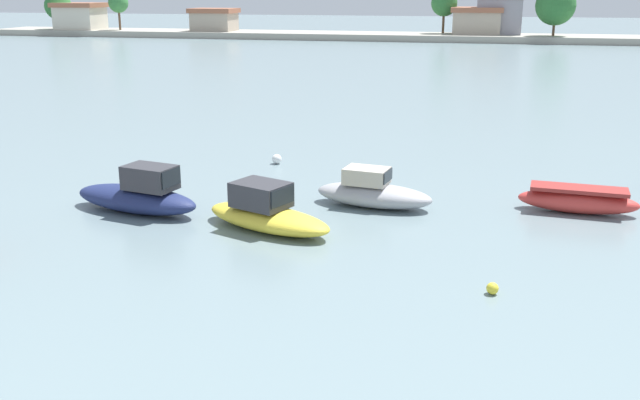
{
  "coord_description": "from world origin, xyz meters",
  "views": [
    {
      "loc": [
        10.64,
        -4.6,
        7.38
      ],
      "look_at": [
        5.28,
        17.99,
        0.51
      ],
      "focal_mm": 40.3,
      "sensor_mm": 36.0,
      "label": 1
    }
  ],
  "objects_px": {
    "moored_boat_4": "(373,192)",
    "mooring_buoy_1": "(492,288)",
    "mooring_buoy_0": "(277,159)",
    "moored_boat_2": "(139,195)",
    "moored_boat_5": "(578,200)",
    "moored_boat_3": "(267,213)"
  },
  "relations": [
    {
      "from": "moored_boat_3",
      "to": "moored_boat_5",
      "type": "xyz_separation_m",
      "value": [
        9.81,
        4.15,
        -0.11
      ]
    },
    {
      "from": "moored_boat_4",
      "to": "moored_boat_5",
      "type": "height_order",
      "value": "moored_boat_4"
    },
    {
      "from": "moored_boat_2",
      "to": "moored_boat_4",
      "type": "bearing_deg",
      "value": 29.94
    },
    {
      "from": "mooring_buoy_0",
      "to": "mooring_buoy_1",
      "type": "distance_m",
      "value": 15.26
    },
    {
      "from": "moored_boat_4",
      "to": "mooring_buoy_1",
      "type": "relative_size",
      "value": 14.15
    },
    {
      "from": "moored_boat_2",
      "to": "moored_boat_5",
      "type": "relative_size",
      "value": 1.25
    },
    {
      "from": "moored_boat_3",
      "to": "mooring_buoy_0",
      "type": "height_order",
      "value": "moored_boat_3"
    },
    {
      "from": "moored_boat_4",
      "to": "moored_boat_5",
      "type": "xyz_separation_m",
      "value": [
        6.93,
        0.89,
        -0.07
      ]
    },
    {
      "from": "moored_boat_4",
      "to": "mooring_buoy_1",
      "type": "xyz_separation_m",
      "value": [
        4.15,
        -6.82,
        -0.35
      ]
    },
    {
      "from": "moored_boat_5",
      "to": "moored_boat_2",
      "type": "bearing_deg",
      "value": -162.11
    },
    {
      "from": "mooring_buoy_0",
      "to": "moored_boat_5",
      "type": "bearing_deg",
      "value": -20.17
    },
    {
      "from": "moored_boat_3",
      "to": "moored_boat_2",
      "type": "bearing_deg",
      "value": -167.28
    },
    {
      "from": "mooring_buoy_1",
      "to": "mooring_buoy_0",
      "type": "bearing_deg",
      "value": 127.37
    },
    {
      "from": "moored_boat_4",
      "to": "mooring_buoy_0",
      "type": "distance_m",
      "value": 7.38
    },
    {
      "from": "moored_boat_2",
      "to": "moored_boat_4",
      "type": "distance_m",
      "value": 8.08
    },
    {
      "from": "moored_boat_4",
      "to": "moored_boat_5",
      "type": "relative_size",
      "value": 1.08
    },
    {
      "from": "moored_boat_2",
      "to": "mooring_buoy_1",
      "type": "relative_size",
      "value": 16.37
    },
    {
      "from": "moored_boat_5",
      "to": "mooring_buoy_0",
      "type": "height_order",
      "value": "moored_boat_5"
    },
    {
      "from": "moored_boat_3",
      "to": "mooring_buoy_0",
      "type": "bearing_deg",
      "value": 126.08
    },
    {
      "from": "moored_boat_5",
      "to": "mooring_buoy_1",
      "type": "bearing_deg",
      "value": -105.08
    },
    {
      "from": "moored_boat_2",
      "to": "mooring_buoy_0",
      "type": "distance_m",
      "value": 8.25
    },
    {
      "from": "moored_boat_5",
      "to": "mooring_buoy_1",
      "type": "xyz_separation_m",
      "value": [
        -2.78,
        -7.71,
        -0.27
      ]
    }
  ]
}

